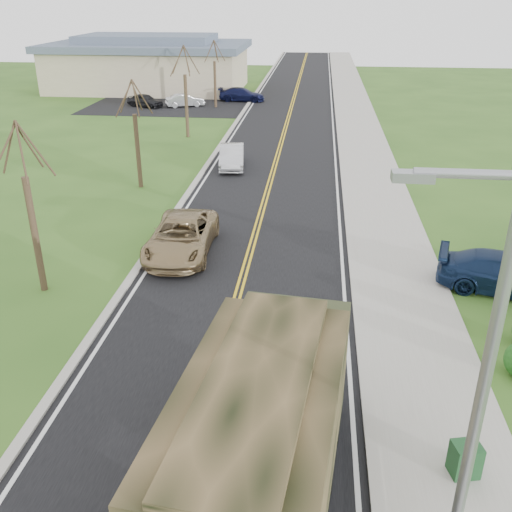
# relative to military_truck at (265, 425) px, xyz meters

# --- Properties ---
(road) EXTENTS (8.00, 120.00, 0.01)m
(road) POSITION_rel_military_truck_xyz_m (-1.80, 38.69, -2.19)
(road) COLOR black
(road) RESTS_ON ground
(curb_right) EXTENTS (0.30, 120.00, 0.12)m
(curb_right) POSITION_rel_military_truck_xyz_m (2.35, 38.69, -2.13)
(curb_right) COLOR #9E998E
(curb_right) RESTS_ON ground
(sidewalk_right) EXTENTS (3.20, 120.00, 0.10)m
(sidewalk_right) POSITION_rel_military_truck_xyz_m (4.10, 38.69, -2.14)
(sidewalk_right) COLOR #9E998E
(sidewalk_right) RESTS_ON ground
(curb_left) EXTENTS (0.30, 120.00, 0.10)m
(curb_left) POSITION_rel_military_truck_xyz_m (-5.95, 38.69, -2.14)
(curb_left) COLOR #9E998E
(curb_left) RESTS_ON ground
(street_light) EXTENTS (1.65, 0.22, 8.00)m
(street_light) POSITION_rel_military_truck_xyz_m (3.10, -1.81, 2.24)
(street_light) COLOR gray
(street_light) RESTS_ON ground
(bare_tree_a) EXTENTS (1.93, 2.26, 6.08)m
(bare_tree_a) POSITION_rel_military_truck_xyz_m (-8.80, 8.69, 0.43)
(bare_tree_a) COLOR #38281C
(bare_tree_a) RESTS_ON ground
(bare_tree_b) EXTENTS (1.83, 2.14, 5.73)m
(bare_tree_b) POSITION_rel_military_truck_xyz_m (-8.80, 20.69, 0.28)
(bare_tree_b) COLOR #38281C
(bare_tree_b) RESTS_ON ground
(bare_tree_c) EXTENTS (2.04, 2.39, 6.42)m
(bare_tree_c) POSITION_rel_military_truck_xyz_m (-8.81, 32.69, 0.58)
(bare_tree_c) COLOR #38281C
(bare_tree_c) RESTS_ON ground
(bare_tree_d) EXTENTS (1.88, 2.20, 5.91)m
(bare_tree_d) POSITION_rel_military_truck_xyz_m (-8.80, 44.69, 0.36)
(bare_tree_d) COLOR #38281C
(bare_tree_d) RESTS_ON ground
(commercial_building) EXTENTS (25.50, 21.50, 5.65)m
(commercial_building) POSITION_rel_military_truck_xyz_m (-17.79, 54.66, 0.49)
(commercial_building) COLOR tan
(commercial_building) RESTS_ON ground
(military_truck) EXTENTS (3.52, 7.93, 3.83)m
(military_truck) POSITION_rel_military_truck_xyz_m (0.00, 0.00, 0.00)
(military_truck) COLOR black
(military_truck) RESTS_ON ground
(suv_champagne) EXTENTS (2.56, 5.35, 1.47)m
(suv_champagne) POSITION_rel_military_truck_xyz_m (-4.57, 12.33, -1.46)
(suv_champagne) COLOR #8C754F
(suv_champagne) RESTS_ON ground
(sedan_silver) EXTENTS (1.90, 4.22, 1.34)m
(sedan_silver) POSITION_rel_military_truck_xyz_m (-4.38, 25.05, -1.52)
(sedan_silver) COLOR #B9BABE
(sedan_silver) RESTS_ON ground
(pickup_navy) EXTENTS (5.08, 3.02, 1.38)m
(pickup_navy) POSITION_rel_military_truck_xyz_m (7.64, 10.33, -1.50)
(pickup_navy) COLOR #11203E
(pickup_navy) RESTS_ON ground
(utility_box_near) EXTENTS (0.70, 0.63, 0.80)m
(utility_box_near) POSITION_rel_military_truck_xyz_m (4.27, 1.30, -1.69)
(utility_box_near) COLOR #17411F
(utility_box_near) RESTS_ON sidewalk_right
(lot_car_dark) EXTENTS (3.79, 2.77, 1.20)m
(lot_car_dark) POSITION_rel_military_truck_xyz_m (-15.37, 44.14, -1.59)
(lot_car_dark) COLOR black
(lot_car_dark) RESTS_ON ground
(lot_car_silver) EXTENTS (3.75, 2.61, 1.17)m
(lot_car_silver) POSITION_rel_military_truck_xyz_m (-11.71, 44.66, -1.61)
(lot_car_silver) COLOR #B5B5BB
(lot_car_silver) RESTS_ON ground
(lot_car_navy) EXTENTS (4.56, 2.10, 1.29)m
(lot_car_navy) POSITION_rel_military_truck_xyz_m (-6.80, 48.16, -1.55)
(lot_car_navy) COLOR black
(lot_car_navy) RESTS_ON ground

